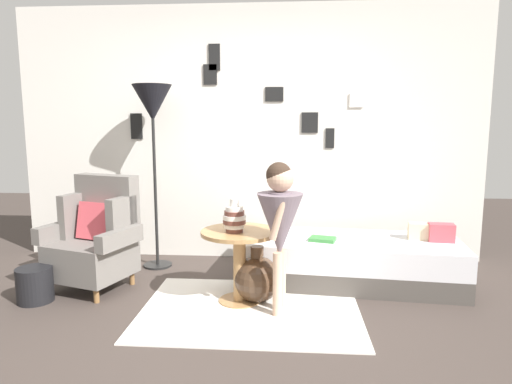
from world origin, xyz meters
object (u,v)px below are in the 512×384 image
(side_table, at_px, (239,251))
(vase_striped, at_px, (234,218))
(armchair, at_px, (96,238))
(daybed, at_px, (350,261))
(demijohn_near, at_px, (257,279))
(magazine_basket, at_px, (35,285))
(person_child, at_px, (280,218))
(book_on_daybed, at_px, (323,239))
(floor_lamp, at_px, (153,110))

(side_table, relative_size, vase_striped, 2.33)
(armchair, relative_size, vase_striped, 3.72)
(vase_striped, bearing_deg, daybed, 30.89)
(daybed, distance_m, demijohn_near, 0.95)
(armchair, bearing_deg, magazine_basket, -134.70)
(armchair, height_order, vase_striped, armchair)
(vase_striped, relative_size, person_child, 0.23)
(daybed, xyz_separation_m, book_on_daybed, (-0.26, -0.08, 0.22))
(armchair, distance_m, person_child, 1.69)
(armchair, bearing_deg, person_child, -16.06)
(vase_striped, distance_m, book_on_daybed, 0.92)
(armchair, distance_m, book_on_daybed, 1.97)
(side_table, distance_m, floor_lamp, 1.68)
(armchair, height_order, floor_lamp, floor_lamp)
(vase_striped, bearing_deg, floor_lamp, 134.44)
(side_table, bearing_deg, demijohn_near, 9.04)
(armchair, distance_m, magazine_basket, 0.60)
(floor_lamp, relative_size, book_on_daybed, 8.10)
(person_child, bearing_deg, book_on_daybed, 60.78)
(book_on_daybed, xyz_separation_m, demijohn_near, (-0.54, -0.43, -0.23))
(side_table, height_order, vase_striped, vase_striped)
(daybed, height_order, demijohn_near, demijohn_near)
(book_on_daybed, xyz_separation_m, magazine_basket, (-2.32, -0.56, -0.28))
(side_table, xyz_separation_m, vase_striped, (-0.03, -0.05, 0.27))
(daybed, bearing_deg, demijohn_near, -147.49)
(demijohn_near, xyz_separation_m, magazine_basket, (-1.78, -0.13, -0.05))
(armchair, relative_size, book_on_daybed, 4.41)
(vase_striped, height_order, person_child, person_child)
(person_child, distance_m, magazine_basket, 2.05)
(armchair, distance_m, vase_striped, 1.31)
(floor_lamp, distance_m, demijohn_near, 1.91)
(person_child, bearing_deg, armchair, 163.94)
(side_table, height_order, person_child, person_child)
(person_child, relative_size, magazine_basket, 4.09)
(armchair, bearing_deg, book_on_daybed, 5.54)
(vase_striped, relative_size, demijohn_near, 0.57)
(book_on_daybed, bearing_deg, demijohn_near, -141.98)
(armchair, xyz_separation_m, person_child, (1.60, -0.46, 0.29))
(vase_striped, bearing_deg, magazine_basket, -177.87)
(side_table, relative_size, floor_lamp, 0.34)
(vase_striped, bearing_deg, demijohn_near, 22.59)
(armchair, height_order, book_on_daybed, armchair)
(daybed, relative_size, floor_lamp, 1.11)
(side_table, bearing_deg, magazine_basket, -176.19)
(floor_lamp, bearing_deg, daybed, -9.92)
(side_table, bearing_deg, daybed, 29.54)
(demijohn_near, bearing_deg, daybed, 32.51)
(armchair, relative_size, demijohn_near, 2.13)
(book_on_daybed, relative_size, demijohn_near, 0.48)
(magazine_basket, bearing_deg, armchair, 45.30)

